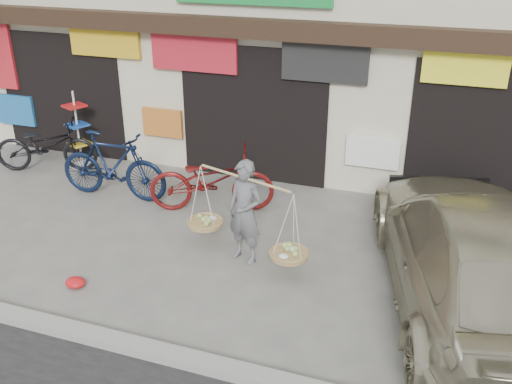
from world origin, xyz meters
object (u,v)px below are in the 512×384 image
(bike_0, at_px, (46,146))
(display_rack, at_px, (79,137))
(bike_1, at_px, (113,165))
(street_vendor, at_px, (245,216))
(bike_2, at_px, (212,180))
(suv, at_px, (480,256))

(bike_0, relative_size, display_rack, 1.27)
(bike_1, bearing_deg, display_rack, 52.25)
(bike_0, bearing_deg, bike_1, -128.61)
(bike_1, bearing_deg, street_vendor, -114.19)
(street_vendor, bearing_deg, bike_0, 176.59)
(bike_1, bearing_deg, bike_0, 69.67)
(bike_0, distance_m, display_rack, 0.69)
(bike_2, bearing_deg, suv, -129.09)
(display_rack, bearing_deg, suv, -17.88)
(bike_1, relative_size, bike_2, 0.97)
(street_vendor, relative_size, display_rack, 1.27)
(street_vendor, xyz_separation_m, bike_0, (-5.21, 1.99, -0.20))
(bike_0, distance_m, bike_2, 4.08)
(street_vendor, height_order, suv, suv)
(street_vendor, bearing_deg, bike_2, 146.97)
(display_rack, bearing_deg, bike_0, -141.39)
(bike_1, bearing_deg, suv, -104.48)
(street_vendor, relative_size, bike_0, 1.00)
(bike_1, relative_size, display_rack, 1.31)
(bike_1, distance_m, display_rack, 1.90)
(suv, distance_m, display_rack, 8.43)
(bike_1, distance_m, suv, 6.65)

